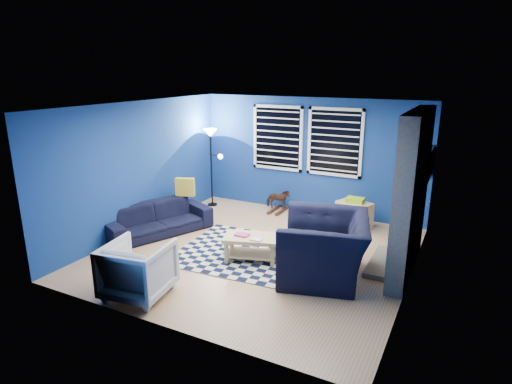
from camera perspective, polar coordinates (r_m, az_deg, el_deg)
floor at (r=7.49m, az=0.13°, el=-8.05°), size 5.00×5.00×0.00m
ceiling at (r=6.85m, az=0.14°, el=11.39°), size 5.00×5.00×0.00m
wall_back at (r=9.31m, az=7.17°, el=4.74°), size 5.00×0.00×5.00m
wall_left at (r=8.47m, az=-15.14°, el=3.18°), size 0.00×5.00×5.00m
wall_right at (r=6.38m, az=20.58°, el=-1.47°), size 0.00×5.00×5.00m
fireplace at (r=6.89m, az=19.90°, el=-0.61°), size 0.65×2.00×2.50m
window_left at (r=9.49m, az=2.88°, el=7.21°), size 1.17×0.06×1.42m
window_right at (r=9.04m, az=10.45°, el=6.52°), size 1.17×0.06×1.42m
tv at (r=8.28m, az=22.07°, el=3.33°), size 0.07×1.00×0.58m
rug at (r=7.43m, az=-0.40°, el=-8.19°), size 2.62×2.16×0.02m
sofa at (r=8.41m, az=-12.99°, el=-3.52°), size 2.19×1.54×0.60m
armchair_big at (r=6.59m, az=9.10°, el=-7.23°), size 1.74×1.61×0.95m
armchair_bent at (r=6.23m, az=-15.44°, el=-9.92°), size 0.96×0.98×0.78m
rocking_horse at (r=9.48m, az=2.96°, el=-0.97°), size 0.42×0.56×0.43m
coffee_table at (r=7.08m, az=-0.64°, el=-6.80°), size 1.01×0.76×0.45m
cabinet at (r=8.72m, az=12.93°, el=-2.96°), size 0.75×0.63×0.62m
floor_lamp at (r=9.70m, az=-5.98°, el=6.45°), size 0.48×0.30×1.77m
throw_pillow at (r=8.71m, az=-9.43°, el=0.67°), size 0.40×0.24×0.36m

